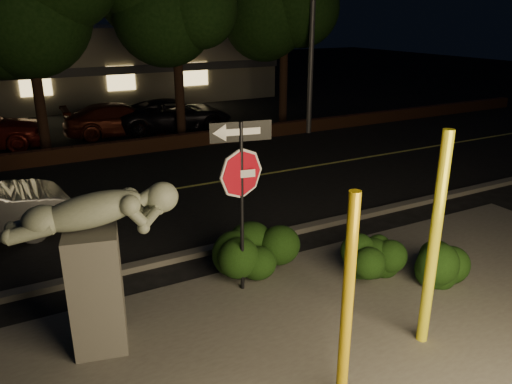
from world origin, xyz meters
The scene contains 17 objects.
ground centered at (0.00, 10.00, 0.00)m, with size 90.00×90.00×0.00m, color black.
patio centered at (0.00, -1.00, 0.01)m, with size 14.00×6.00×0.02m, color #4C4944.
road centered at (0.00, 7.00, 0.01)m, with size 80.00×8.00×0.01m, color black.
lane_marking centered at (0.00, 7.00, 0.02)m, with size 80.00×0.12×0.01m, color #CAC651.
curb centered at (0.00, 2.90, 0.06)m, with size 80.00×0.25×0.12m, color #4C4944.
brick_wall centered at (0.00, 11.30, 0.25)m, with size 40.00×0.35×0.50m, color #4F2A19.
parking_lot centered at (0.00, 17.00, 0.01)m, with size 40.00×12.00×0.01m, color black.
building centered at (0.00, 24.99, 2.00)m, with size 22.00×10.20×4.00m.
yellow_pole_left centered at (-0.74, -1.76, 1.42)m, with size 0.14×0.14×2.85m, color gold.
yellow_pole_right centered at (1.11, -1.32, 1.62)m, with size 0.16×0.16×3.25m, color #FFF424.
signpost centered at (-0.60, 1.29, 2.16)m, with size 1.02×0.23×3.04m.
sculpture centered at (-3.12, 0.81, 1.53)m, with size 2.32×1.10×2.48m.
hedge_center centered at (0.07, 1.69, 0.55)m, with size 2.10×0.98×1.09m, color black.
hedge_right centered at (1.52, 0.44, 0.52)m, with size 1.60×0.85×1.04m, color black.
hedge_far_right centered at (2.72, -0.16, 0.50)m, with size 1.43×0.89×0.99m, color black.
parked_car_darkred centered at (0.51, 14.37, 0.65)m, with size 1.81×4.46×1.29m, color #46150C.
parked_car_dark centered at (2.71, 14.18, 0.66)m, with size 2.19×4.75×1.32m, color black.
Camera 1 is at (-4.10, -5.73, 4.65)m, focal length 35.00 mm.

